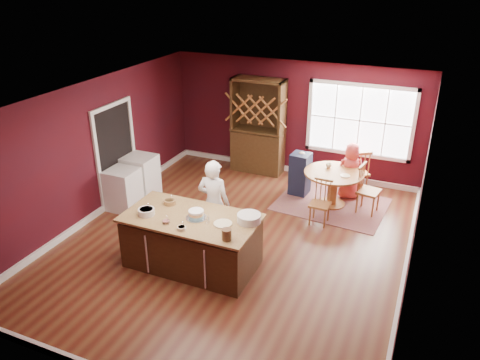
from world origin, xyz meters
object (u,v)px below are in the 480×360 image
object	(u,v)px
chair_south	(320,203)
dryer	(141,176)
chair_north	(358,171)
high_chair	(300,173)
kitchen_island	(192,242)
baker	(214,203)
washer	(123,189)
chair_east	(369,189)
seated_woman	(350,171)
hutch	(258,126)
layer_cake	(196,214)
dining_table	(333,182)
toddler	(304,158)

from	to	relation	value
chair_south	dryer	bearing A→B (deg)	-174.10
chair_north	high_chair	bearing A→B (deg)	-7.95
kitchen_island	baker	distance (m)	0.84
kitchen_island	chair_north	size ratio (longest dim) A/B	2.13
washer	dryer	size ratio (longest dim) A/B	0.94
chair_east	washer	distance (m)	5.02
seated_woman	hutch	distance (m)	2.48
baker	chair_north	world-z (taller)	baker
baker	hutch	bearing A→B (deg)	-84.10
layer_cake	high_chair	bearing A→B (deg)	76.90
dining_table	hutch	bearing A→B (deg)	152.89
baker	chair_north	size ratio (longest dim) A/B	1.58
kitchen_island	chair_south	bearing A→B (deg)	53.68
kitchen_island	dryer	xyz separation A→B (m)	(-2.27, 1.86, 0.02)
baker	high_chair	distance (m)	2.73
kitchen_island	hutch	world-z (taller)	hutch
toddler	hutch	xyz separation A→B (m)	(-1.35, 0.73, 0.33)
toddler	hutch	bearing A→B (deg)	151.76
chair_north	high_chair	world-z (taller)	chair_north
baker	chair_south	xyz separation A→B (m)	(1.57, 1.45, -0.36)
chair_east	hutch	bearing A→B (deg)	78.15
dining_table	chair_south	xyz separation A→B (m)	(-0.05, -0.88, -0.08)
kitchen_island	toddler	size ratio (longest dim) A/B	8.49
kitchen_island	chair_north	world-z (taller)	chair_north
kitchen_island	washer	distance (m)	2.57
chair_east	seated_woman	world-z (taller)	seated_woman
chair_east	hutch	distance (m)	3.12
seated_woman	toddler	world-z (taller)	seated_woman
chair_north	washer	size ratio (longest dim) A/B	1.19
dryer	hutch	bearing A→B (deg)	51.52
dining_table	chair_east	xyz separation A→B (m)	(0.74, -0.04, -0.02)
baker	toddler	size ratio (longest dim) A/B	6.27
chair_east	hutch	xyz separation A→B (m)	(-2.85, 1.12, 0.62)
layer_cake	chair_east	distance (m)	3.84
hutch	chair_south	bearing A→B (deg)	-43.55
chair_south	dryer	distance (m)	3.90
toddler	seated_woman	bearing A→B (deg)	7.89
layer_cake	hutch	bearing A→B (deg)	97.45
kitchen_island	dryer	world-z (taller)	dryer
dining_table	seated_woman	size ratio (longest dim) A/B	0.99
kitchen_island	chair_east	xyz separation A→B (m)	(2.41, 3.04, 0.08)
kitchen_island	baker	xyz separation A→B (m)	(0.05, 0.75, 0.38)
dining_table	chair_north	xyz separation A→B (m)	(0.36, 0.81, -0.02)
layer_cake	chair_south	distance (m)	2.72
dining_table	chair_east	bearing A→B (deg)	-2.98
toddler	baker	bearing A→B (deg)	-108.00
chair_east	high_chair	bearing A→B (deg)	88.86
kitchen_island	layer_cake	size ratio (longest dim) A/B	6.40
chair_north	hutch	world-z (taller)	hutch
chair_south	high_chair	world-z (taller)	high_chair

